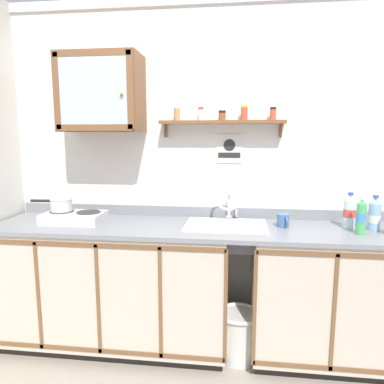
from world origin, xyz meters
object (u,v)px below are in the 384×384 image
(sink, at_px, (226,229))
(wall_cabinet, at_px, (101,93))
(bottle_soda_green_2, at_px, (361,217))
(mug, at_px, (283,220))
(saucepan, at_px, (61,204))
(bottle_water_blue_0, at_px, (374,215))
(hot_plate_stove, at_px, (74,217))
(trash_bin, at_px, (239,334))
(bottle_water_clear_3, at_px, (350,212))
(warning_sign, at_px, (229,149))

(sink, xyz_separation_m, wall_cabinet, (-0.94, 0.11, 0.98))
(sink, xyz_separation_m, bottle_soda_green_2, (0.88, -0.12, 0.14))
(sink, bearing_deg, mug, 1.63)
(saucepan, relative_size, bottle_water_blue_0, 1.28)
(bottle_water_blue_0, bearing_deg, mug, 178.14)
(hot_plate_stove, distance_m, bottle_water_blue_0, 2.13)
(bottle_soda_green_2, bearing_deg, wall_cabinet, 172.93)
(trash_bin, bearing_deg, bottle_water_clear_3, 11.22)
(sink, distance_m, saucepan, 1.25)
(trash_bin, bearing_deg, bottle_soda_green_2, -0.46)
(hot_plate_stove, height_order, bottle_water_clear_3, bottle_water_clear_3)
(hot_plate_stove, height_order, warning_sign, warning_sign)
(sink, distance_m, mug, 0.41)
(bottle_water_blue_0, distance_m, mug, 0.60)
(saucepan, bearing_deg, warning_sign, 13.31)
(warning_sign, bearing_deg, hot_plate_stove, -164.53)
(warning_sign, bearing_deg, wall_cabinet, -170.52)
(bottle_water_blue_0, distance_m, wall_cabinet, 2.12)
(bottle_water_blue_0, bearing_deg, trash_bin, -173.29)
(sink, relative_size, bottle_water_blue_0, 2.38)
(saucepan, xyz_separation_m, bottle_water_clear_3, (2.09, 0.07, -0.02))
(bottle_soda_green_2, height_order, mug, bottle_soda_green_2)
(hot_plate_stove, bearing_deg, warning_sign, 15.47)
(wall_cabinet, bearing_deg, bottle_water_blue_0, -3.35)
(mug, bearing_deg, bottle_soda_green_2, -15.34)
(bottle_water_blue_0, height_order, bottle_water_clear_3, bottle_water_clear_3)
(hot_plate_stove, distance_m, bottle_soda_green_2, 2.01)
(sink, xyz_separation_m, mug, (0.40, 0.01, 0.07))
(bottle_water_blue_0, relative_size, wall_cabinet, 0.41)
(sink, xyz_separation_m, trash_bin, (0.10, -0.11, -0.74))
(hot_plate_stove, bearing_deg, wall_cabinet, 39.67)
(saucepan, bearing_deg, trash_bin, -3.54)
(bottle_soda_green_2, bearing_deg, hot_plate_stove, 178.01)
(wall_cabinet, bearing_deg, saucepan, -155.39)
(bottle_water_clear_3, bearing_deg, wall_cabinet, 177.73)
(hot_plate_stove, bearing_deg, mug, 2.32)
(saucepan, relative_size, wall_cabinet, 0.52)
(saucepan, distance_m, trash_bin, 1.62)
(hot_plate_stove, relative_size, bottle_water_blue_0, 1.80)
(sink, relative_size, trash_bin, 1.64)
(mug, bearing_deg, warning_sign, 147.28)
(bottle_water_blue_0, xyz_separation_m, trash_bin, (-0.90, -0.11, -0.87))
(bottle_water_blue_0, xyz_separation_m, bottle_water_clear_3, (-0.15, 0.04, 0.01))
(bottle_water_blue_0, height_order, warning_sign, warning_sign)
(bottle_soda_green_2, distance_m, mug, 0.50)
(bottle_water_blue_0, distance_m, bottle_water_clear_3, 0.16)
(bottle_soda_green_2, xyz_separation_m, trash_bin, (-0.77, 0.01, -0.88))
(bottle_soda_green_2, xyz_separation_m, wall_cabinet, (-1.82, 0.23, 0.83))
(saucepan, relative_size, warning_sign, 1.41)
(hot_plate_stove, height_order, bottle_water_blue_0, bottle_water_blue_0)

